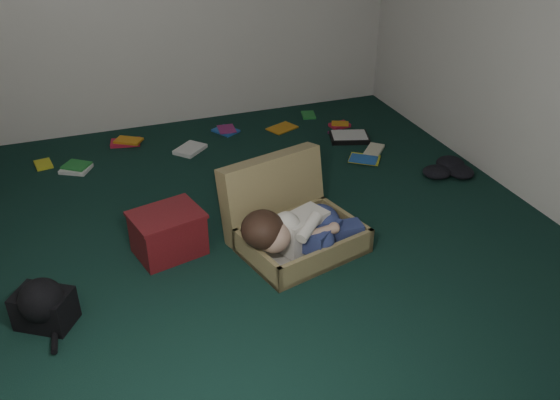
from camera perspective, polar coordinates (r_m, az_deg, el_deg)
floor at (r=4.25m, az=-0.70°, el=-3.12°), size 4.50×4.50×0.00m
wall_front at (r=1.91m, az=22.34°, el=-5.23°), size 4.50×0.00×4.50m
wall_right at (r=4.73m, az=23.58°, el=15.20°), size 0.00×4.50×4.50m
suitcase at (r=4.07m, az=0.92°, el=-1.94°), size 0.94×0.93×0.57m
person at (r=3.88m, az=1.96°, el=-2.88°), size 0.87×0.43×0.35m
maroon_bin at (r=4.03m, az=-10.72°, el=-3.14°), size 0.52×0.45×0.31m
backpack at (r=3.67m, az=-21.75°, el=-9.56°), size 0.50×0.47×0.23m
clothing_pile at (r=5.21m, az=15.83°, el=3.18°), size 0.49×0.45×0.13m
paper_tray at (r=5.68m, az=6.68°, el=6.04°), size 0.42×0.36×0.05m
book_scatter at (r=5.59m, az=-3.29°, el=5.61°), size 3.04×1.34×0.02m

